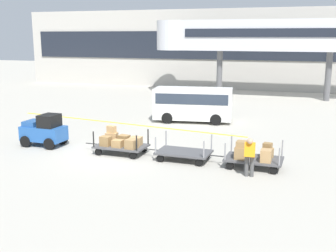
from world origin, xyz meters
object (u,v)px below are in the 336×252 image
at_px(baggage_cart_middle, 184,153).
at_px(shuttle_van, 193,102).
at_px(baggage_tug, 44,131).
at_px(baggage_cart_tail, 253,155).
at_px(baggage_cart_lead, 121,143).
at_px(baggage_handler, 250,155).

height_order(baggage_cart_middle, shuttle_van, shuttle_van).
height_order(baggage_tug, baggage_cart_tail, baggage_tug).
xyz_separation_m(baggage_cart_middle, shuttle_van, (-1.82, 8.23, 0.89)).
bearing_deg(baggage_cart_lead, baggage_tug, 178.60).
height_order(baggage_cart_middle, baggage_cart_tail, baggage_cart_tail).
bearing_deg(baggage_handler, baggage_cart_tail, 90.51).
bearing_deg(baggage_cart_middle, shuttle_van, 102.44).
height_order(baggage_cart_tail, baggage_handler, baggage_handler).
relative_size(baggage_tug, baggage_handler, 1.36).
bearing_deg(baggage_handler, baggage_cart_middle, 156.47).
relative_size(baggage_tug, shuttle_van, 0.42).
xyz_separation_m(baggage_tug, shuttle_van, (5.34, 8.04, 0.48)).
bearing_deg(baggage_cart_tail, baggage_cart_middle, 178.12).
bearing_deg(baggage_cart_lead, shuttle_van, 81.67).
distance_m(baggage_tug, shuttle_van, 9.67).
distance_m(baggage_handler, shuttle_van, 10.67).
height_order(baggage_tug, baggage_cart_middle, baggage_tug).
bearing_deg(baggage_handler, baggage_tug, 171.69).
bearing_deg(baggage_cart_lead, baggage_cart_middle, -1.54).
xyz_separation_m(baggage_handler, shuttle_van, (-4.80, 9.53, 0.37)).
relative_size(baggage_cart_middle, shuttle_van, 0.60).
height_order(baggage_tug, shuttle_van, shuttle_van).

